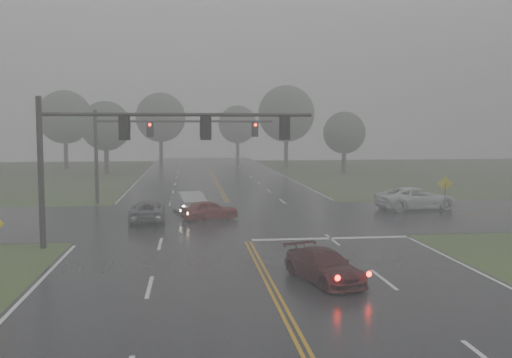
{
  "coord_description": "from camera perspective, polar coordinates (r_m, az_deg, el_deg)",
  "views": [
    {
      "loc": [
        -2.99,
        -15.06,
        5.89
      ],
      "look_at": [
        0.67,
        16.0,
        3.12
      ],
      "focal_mm": 40.0,
      "sensor_mm": 36.0,
      "label": 1
    }
  ],
  "objects": [
    {
      "name": "tree_n_far",
      "position": [
        103.04,
        -1.86,
        5.47
      ],
      "size": [
        6.87,
        6.87,
        10.09
      ],
      "color": "#2E241E",
      "rests_on": "ground"
    },
    {
      "name": "cross_street",
      "position": [
        37.64,
        -2.09,
        -3.95
      ],
      "size": [
        120.0,
        14.0,
        0.02
      ],
      "primitive_type": "cube",
      "color": "black",
      "rests_on": "ground"
    },
    {
      "name": "tree_n_mid",
      "position": [
        93.27,
        -9.52,
        6.09
      ],
      "size": [
        7.94,
        7.94,
        11.67
      ],
      "color": "#2E241E",
      "rests_on": "ground"
    },
    {
      "name": "tree_e_near",
      "position": [
        75.71,
        8.82,
        4.58
      ],
      "size": [
        5.54,
        5.54,
        8.13
      ],
      "color": "#2E241E",
      "rests_on": "ground"
    },
    {
      "name": "main_road",
      "position": [
        35.67,
        -1.83,
        -4.45
      ],
      "size": [
        18.0,
        160.0,
        0.02
      ],
      "primitive_type": "cube",
      "color": "black",
      "rests_on": "ground"
    },
    {
      "name": "sedan_red",
      "position": [
        37.08,
        -4.61,
        -4.1
      ],
      "size": [
        4.0,
        2.65,
        1.27
      ],
      "primitive_type": "imported",
      "rotation": [
        0.0,
        0.0,
        1.91
      ],
      "color": "maroon",
      "rests_on": "ground"
    },
    {
      "name": "car_grey",
      "position": [
        36.94,
        -10.78,
        -4.21
      ],
      "size": [
        2.33,
        4.8,
        1.31
      ],
      "primitive_type": "imported",
      "rotation": [
        0.0,
        0.0,
        3.17
      ],
      "color": "#4E5055",
      "rests_on": "ground"
    },
    {
      "name": "sedan_maroon",
      "position": [
        22.45,
        6.8,
        -10.19
      ],
      "size": [
        2.9,
        4.52,
        1.22
      ],
      "primitive_type": "imported",
      "rotation": [
        0.0,
        0.0,
        0.31
      ],
      "color": "#3A0A0D",
      "rests_on": "ground"
    },
    {
      "name": "stop_bar",
      "position": [
        30.96,
        7.45,
        -5.95
      ],
      "size": [
        8.5,
        0.5,
        0.01
      ],
      "primitive_type": "cube",
      "color": "silver",
      "rests_on": "ground"
    },
    {
      "name": "signal_gantry_near",
      "position": [
        28.97,
        -12.74,
        3.67
      ],
      "size": [
        13.59,
        0.33,
        7.47
      ],
      "color": "black",
      "rests_on": "ground"
    },
    {
      "name": "ground",
      "position": [
        16.44,
        4.39,
        -15.95
      ],
      "size": [
        180.0,
        180.0,
        0.0
      ],
      "primitive_type": "plane",
      "color": "#344A20",
      "rests_on": "ground"
    },
    {
      "name": "sedan_silver",
      "position": [
        40.24,
        -6.8,
        -3.39
      ],
      "size": [
        2.64,
        4.86,
        1.52
      ],
      "primitive_type": "imported",
      "rotation": [
        0.0,
        0.0,
        3.38
      ],
      "color": "silver",
      "rests_on": "ground"
    },
    {
      "name": "tree_nw_b",
      "position": [
        88.46,
        -18.56,
        5.89
      ],
      "size": [
        7.84,
        7.84,
        11.52
      ],
      "color": "#2E241E",
      "rests_on": "ground"
    },
    {
      "name": "pickup_white",
      "position": [
        43.17,
        15.68,
        -2.97
      ],
      "size": [
        6.18,
        3.58,
        1.62
      ],
      "primitive_type": "imported",
      "rotation": [
        0.0,
        0.0,
        1.73
      ],
      "color": "silver",
      "rests_on": "ground"
    },
    {
      "name": "tree_nw_a",
      "position": [
        76.53,
        -14.8,
        5.15
      ],
      "size": [
        6.45,
        6.45,
        9.48
      ],
      "color": "#2E241E",
      "rests_on": "ground"
    },
    {
      "name": "sign_diamond_east",
      "position": [
        42.74,
        18.39,
        -0.83
      ],
      "size": [
        1.04,
        0.19,
        2.52
      ],
      "rotation": [
        0.0,
        0.0,
        -0.14
      ],
      "color": "black",
      "rests_on": "ground"
    },
    {
      "name": "signal_gantry_far",
      "position": [
        45.73,
        -10.27,
        4.1
      ],
      "size": [
        14.06,
        0.37,
        7.34
      ],
      "color": "black",
      "rests_on": "ground"
    },
    {
      "name": "tree_ne_a",
      "position": [
        84.81,
        3.04,
        6.53
      ],
      "size": [
        8.35,
        8.35,
        12.27
      ],
      "color": "#2E241E",
      "rests_on": "ground"
    }
  ]
}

